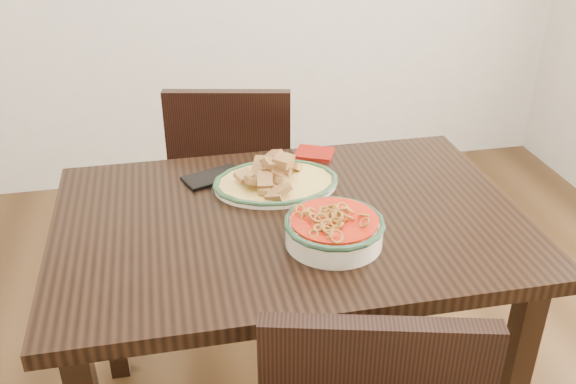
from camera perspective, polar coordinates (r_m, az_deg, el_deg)
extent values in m
cube|color=black|center=(1.67, 0.14, -2.73)|extent=(1.21, 0.80, 0.04)
cube|color=black|center=(2.14, -15.74, -8.27)|extent=(0.06, 0.06, 0.71)
cube|color=black|center=(2.27, 11.50, -5.18)|extent=(0.06, 0.06, 0.71)
cube|color=black|center=(2.48, -4.65, 0.39)|extent=(0.50, 0.50, 0.04)
cube|color=black|center=(2.73, -0.62, -2.08)|extent=(0.04, 0.04, 0.41)
cube|color=black|center=(2.75, -7.72, -2.04)|extent=(0.04, 0.04, 0.41)
cube|color=black|center=(2.44, -0.74, -6.18)|extent=(0.04, 0.04, 0.41)
cube|color=black|center=(2.47, -8.70, -6.08)|extent=(0.04, 0.04, 0.41)
cube|color=black|center=(2.20, -5.27, 3.53)|extent=(0.42, 0.13, 0.44)
ellipsoid|color=#F3E7CD|center=(1.80, -1.09, 0.73)|extent=(0.35, 0.26, 0.02)
ellipsoid|color=gold|center=(1.80, -1.09, 0.90)|extent=(0.33, 0.25, 0.01)
torus|color=#1B3D21|center=(1.79, -1.09, 0.96)|extent=(0.27, 0.27, 0.01)
cylinder|color=beige|center=(1.54, 4.10, -3.54)|extent=(0.23, 0.23, 0.06)
torus|color=#183521|center=(1.53, 4.13, -2.72)|extent=(0.24, 0.24, 0.02)
cylinder|color=#AA1907|center=(1.53, 4.14, -2.56)|extent=(0.21, 0.21, 0.01)
cube|color=black|center=(1.85, -6.65, 1.32)|extent=(0.19, 0.14, 0.01)
cube|color=maroon|center=(1.98, 2.36, 3.45)|extent=(0.14, 0.13, 0.01)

